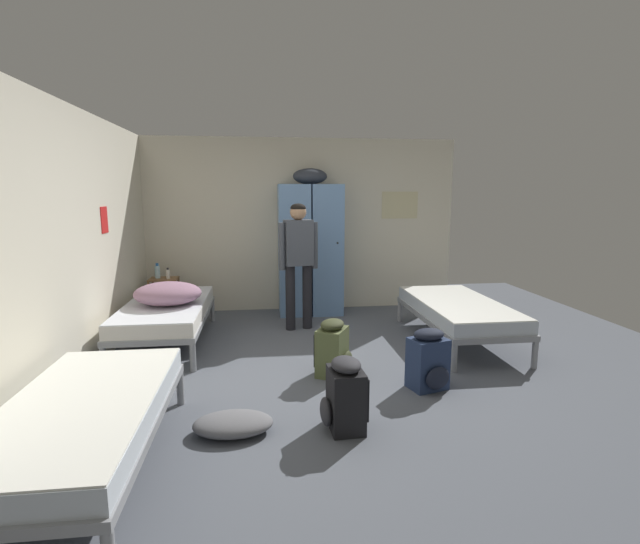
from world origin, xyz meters
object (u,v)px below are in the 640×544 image
object	(u,v)px
clothes_pile_grey	(233,424)
lotion_bottle	(168,274)
backpack_navy	(428,361)
water_bottle	(157,272)
bed_right	(458,310)
backpack_black	(344,396)
shelf_unit	(164,294)
bed_left_rear	(166,312)
locker_bank	(310,247)
person_traveler	(299,254)
backpack_olive	(333,349)
bed_left_front	(83,416)
bedding_heap	(168,293)

from	to	relation	value
clothes_pile_grey	lotion_bottle	bearing A→B (deg)	107.89
backpack_navy	water_bottle	bearing A→B (deg)	136.42
bed_right	backpack_black	size ratio (longest dim) A/B	3.45
shelf_unit	backpack_navy	world-z (taller)	shelf_unit
bed_left_rear	clothes_pile_grey	bearing A→B (deg)	-67.97
bed_left_rear	clothes_pile_grey	size ratio (longest dim) A/B	3.25
locker_bank	clothes_pile_grey	size ratio (longest dim) A/B	3.54
shelf_unit	clothes_pile_grey	distance (m)	3.53
bed_left_rear	person_traveler	size ratio (longest dim) A/B	1.18
backpack_navy	backpack_olive	world-z (taller)	same
water_bottle	clothes_pile_grey	xyz separation A→B (m)	(1.21, -3.35, -0.59)
backpack_olive	clothes_pile_grey	xyz separation A→B (m)	(-0.89, -1.01, -0.19)
bed_right	lotion_bottle	xyz separation A→B (m)	(-3.55, 1.44, 0.26)
backpack_olive	backpack_black	bearing A→B (deg)	-94.03
backpack_black	water_bottle	bearing A→B (deg)	120.94
lotion_bottle	backpack_navy	size ratio (longest dim) A/B	0.27
backpack_black	backpack_olive	size ratio (longest dim) A/B	1.00
bed_left_front	backpack_black	xyz separation A→B (m)	(1.70, 0.35, -0.12)
bedding_heap	lotion_bottle	bearing A→B (deg)	100.78
bed_left_rear	water_bottle	distance (m)	1.25
water_bottle	bed_right	bearing A→B (deg)	-22.02
backpack_navy	backpack_olive	xyz separation A→B (m)	(-0.80, 0.42, 0.00)
bedding_heap	lotion_bottle	world-z (taller)	bedding_heap
backpack_black	backpack_olive	distance (m)	1.05
bed_left_rear	bed_left_front	xyz separation A→B (m)	(0.00, -2.57, 0.00)
bed_left_rear	bedding_heap	xyz separation A→B (m)	(0.05, -0.10, 0.24)
locker_bank	backpack_olive	distance (m)	2.48
clothes_pile_grey	person_traveler	bearing A→B (deg)	75.22
bed_right	clothes_pile_grey	size ratio (longest dim) A/B	3.25
bedding_heap	bed_right	bearing A→B (deg)	-4.01
clothes_pile_grey	bed_left_rear	bearing A→B (deg)	112.03
bed_right	bed_left_front	bearing A→B (deg)	-146.45
water_bottle	lotion_bottle	distance (m)	0.16
backpack_black	shelf_unit	bearing A→B (deg)	120.08
shelf_unit	backpack_black	distance (m)	3.89
shelf_unit	bed_left_rear	world-z (taller)	shelf_unit
clothes_pile_grey	backpack_olive	bearing A→B (deg)	48.59
locker_bank	water_bottle	size ratio (longest dim) A/B	10.02
bed_left_rear	bedding_heap	bearing A→B (deg)	-62.57
locker_bank	backpack_olive	bearing A→B (deg)	-90.55
clothes_pile_grey	water_bottle	bearing A→B (deg)	109.89
locker_bank	water_bottle	distance (m)	2.15
bed_left_front	lotion_bottle	bearing A→B (deg)	92.80
bed_right	lotion_bottle	world-z (taller)	lotion_bottle
bed_left_rear	lotion_bottle	distance (m)	1.15
lotion_bottle	shelf_unit	bearing A→B (deg)	150.26
bed_left_rear	backpack_black	distance (m)	2.79
locker_bank	bed_left_rear	size ratio (longest dim) A/B	1.09
lotion_bottle	backpack_olive	xyz separation A→B (m)	(1.95, -2.28, -0.38)
bed_left_front	backpack_olive	world-z (taller)	backpack_olive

